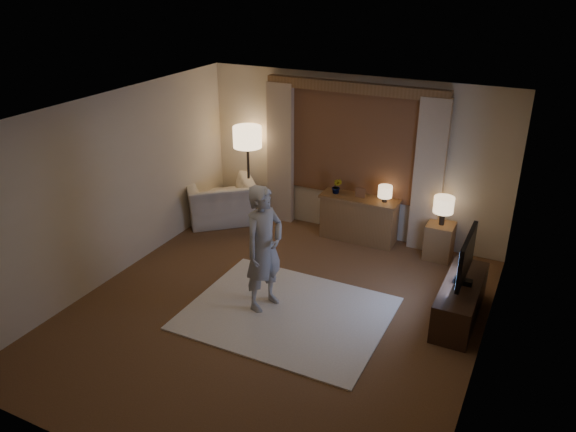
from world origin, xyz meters
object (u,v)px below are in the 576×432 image
Objects in this scene: person at (264,248)px; side_table at (439,241)px; sideboard at (359,220)px; armchair at (221,201)px; tv_stand at (460,301)px.

side_table is at bearing -20.30° from person.
armchair is (-2.39, -0.38, 0.02)m from sideboard.
side_table is 0.40× the size of tv_stand.
sideboard is 0.72× the size of person.
sideboard is 2.49m from person.
armchair reaches higher than side_table.
side_table reaches higher than tv_stand.
sideboard is 1.32m from side_table.
sideboard is at bearing 177.82° from side_table.
person reaches higher than sideboard.
sideboard is 2.42m from armchair.
tv_stand is (1.91, -1.55, -0.10)m from sideboard.
sideboard reaches higher than tv_stand.
armchair is 2.05× the size of side_table.
tv_stand is at bearing -68.26° from side_table.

